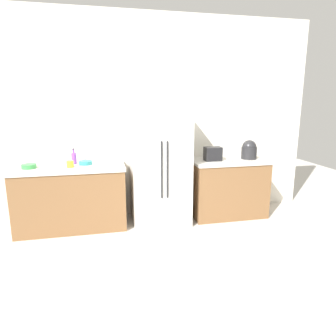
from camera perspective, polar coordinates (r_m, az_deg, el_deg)
ground_plane at (r=3.42m, az=0.66°, el=-18.82°), size 10.64×10.64×0.00m
kitchen_back_panel at (r=4.69m, az=-4.26°, el=9.45°), size 5.32×0.10×3.05m
counter_left at (r=4.48m, az=-17.85°, el=-5.32°), size 1.51×0.68×0.90m
counter_right at (r=4.84m, az=11.21°, el=-3.61°), size 1.17×0.68×0.90m
refrigerator at (r=4.39m, az=-1.61°, el=0.66°), size 0.82×0.72×1.75m
toaster at (r=4.60m, az=8.53°, el=2.68°), size 0.25×0.17×0.21m
rice_cooker at (r=4.85m, az=15.18°, el=3.32°), size 0.24×0.24×0.29m
bottle_a at (r=4.53m, az=-17.47°, el=1.83°), size 0.07×0.07×0.22m
cup_a at (r=4.55m, az=11.67°, el=1.68°), size 0.07×0.07×0.09m
cup_b at (r=4.30m, az=-18.13°, el=0.72°), size 0.10×0.10×0.09m
bowl_a at (r=4.45m, az=-24.96°, el=0.30°), size 0.19×0.19×0.06m
bowl_b at (r=4.44m, az=-15.40°, el=0.98°), size 0.18×0.18×0.05m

